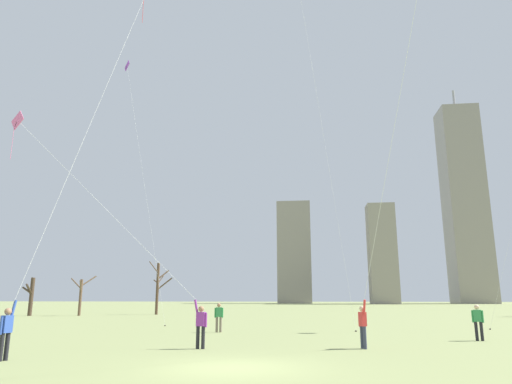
{
  "coord_description": "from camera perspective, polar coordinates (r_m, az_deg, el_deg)",
  "views": [
    {
      "loc": [
        2.21,
        -13.75,
        1.96
      ],
      "look_at": [
        0.0,
        6.0,
        6.49
      ],
      "focal_mm": 32.47,
      "sensor_mm": 36.0,
      "label": 1
    }
  ],
  "objects": [
    {
      "name": "ground_plane",
      "position": [
        14.06,
        -2.91,
        -20.83
      ],
      "size": [
        400.0,
        400.0,
        0.0
      ],
      "primitive_type": "plane",
      "color": "#848E56"
    },
    {
      "name": "bare_tree_center",
      "position": [
        55.32,
        -20.77,
        -11.65
      ],
      "size": [
        2.77,
        2.81,
        4.34
      ],
      "color": "brown",
      "rests_on": "ground"
    },
    {
      "name": "bystander_watching_nearby",
      "position": [
        24.52,
        25.67,
        -14.08
      ],
      "size": [
        0.48,
        0.32,
        1.62
      ],
      "color": "black",
      "rests_on": "ground"
    },
    {
      "name": "kite_flyer_far_back_white",
      "position": [
        18.27,
        14.52,
        -6.76
      ],
      "size": [
        3.58,
        8.71,
        20.23
      ],
      "color": "#33384C",
      "rests_on": "ground"
    },
    {
      "name": "bare_tree_leftmost",
      "position": [
        57.11,
        -25.99,
        -11.34
      ],
      "size": [
        1.68,
        2.38,
        4.14
      ],
      "color": "#423326",
      "rests_on": "ground"
    },
    {
      "name": "bare_tree_far_right_edge",
      "position": [
        56.38,
        -11.96,
        -11.32
      ],
      "size": [
        2.42,
        2.53,
        6.02
      ],
      "color": "#4C3828",
      "rests_on": "ground"
    },
    {
      "name": "distant_kite_low_near_trees_purple",
      "position": [
        43.88,
        -15.36,
        13.21
      ],
      "size": [
        6.38,
        4.91,
        23.07
      ],
      "color": "purple",
      "rests_on": "ground"
    },
    {
      "name": "skyline_short_annex",
      "position": [
        143.32,
        15.29,
        -7.29
      ],
      "size": [
        7.9,
        7.06,
        29.35
      ],
      "color": "gray",
      "rests_on": "ground"
    },
    {
      "name": "kite_flyer_foreground_left_red",
      "position": [
        18.11,
        -25.11,
        -6.42
      ],
      "size": [
        1.99,
        7.2,
        18.48
      ],
      "color": "black",
      "rests_on": "ground"
    },
    {
      "name": "bystander_strolling_midfield",
      "position": [
        27.66,
        -4.6,
        -14.98
      ],
      "size": [
        0.5,
        0.27,
        1.62
      ],
      "color": "#726656",
      "rests_on": "ground"
    },
    {
      "name": "skyline_wide_slab",
      "position": [
        156.08,
        4.74,
        -7.4
      ],
      "size": [
        11.02,
        9.09,
        33.24
      ],
      "color": "gray",
      "rests_on": "ground"
    },
    {
      "name": "skyline_slender_spire",
      "position": [
        164.83,
        24.3,
        -1.17
      ],
      "size": [
        11.65,
        11.18,
        71.22
      ],
      "color": "gray",
      "rests_on": "ground"
    },
    {
      "name": "kite_flyer_midfield_center_pink",
      "position": [
        20.01,
        -11.89,
        -10.26
      ],
      "size": [
        11.54,
        3.21,
        11.63
      ],
      "color": "black",
      "rests_on": "ground"
    }
  ]
}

